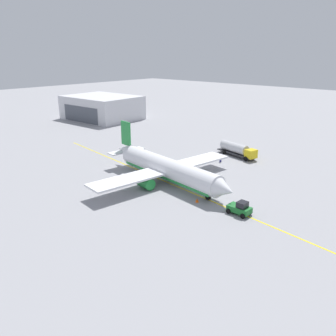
# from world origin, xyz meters

# --- Properties ---
(ground_plane) EXTENTS (400.00, 400.00, 0.00)m
(ground_plane) POSITION_xyz_m (0.00, 0.00, 0.00)
(ground_plane) COLOR #939399
(airplane) EXTENTS (33.60, 32.22, 9.88)m
(airplane) POSITION_xyz_m (-0.47, 0.07, 2.76)
(airplane) COLOR white
(airplane) RESTS_ON ground
(fuel_tanker) EXTENTS (11.38, 4.97, 3.15)m
(fuel_tanker) POSITION_xyz_m (0.28, 24.66, 1.73)
(fuel_tanker) COLOR #2D2D33
(fuel_tanker) RESTS_ON ground
(pushback_tug) EXTENTS (3.63, 2.36, 2.20)m
(pushback_tug) POSITION_xyz_m (17.55, -2.76, 1.01)
(pushback_tug) COLOR #196B28
(pushback_tug) RESTS_ON ground
(refueling_worker) EXTENTS (0.63, 0.60, 1.71)m
(refueling_worker) POSITION_xyz_m (-0.10, 18.17, 0.82)
(refueling_worker) COLOR navy
(refueling_worker) RESTS_ON ground
(safety_cone_nose) EXTENTS (0.61, 0.61, 0.68)m
(safety_cone_nose) POSITION_xyz_m (9.82, -3.57, 0.34)
(safety_cone_nose) COLOR #F2590F
(safety_cone_nose) RESTS_ON ground
(safety_cone_wingtip) EXTENTS (0.64, 0.64, 0.71)m
(safety_cone_wingtip) POSITION_xyz_m (10.43, 1.54, 0.35)
(safety_cone_wingtip) COLOR #F2590F
(safety_cone_wingtip) RESTS_ON ground
(distant_hangar) EXTENTS (27.28, 21.20, 8.54)m
(distant_hangar) POSITION_xyz_m (-64.09, 34.04, 4.27)
(distant_hangar) COLOR silver
(distant_hangar) RESTS_ON ground
(taxi_line_marking) EXTENTS (81.59, 11.65, 0.01)m
(taxi_line_marking) POSITION_xyz_m (0.00, 0.00, 0.01)
(taxi_line_marking) COLOR yellow
(taxi_line_marking) RESTS_ON ground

